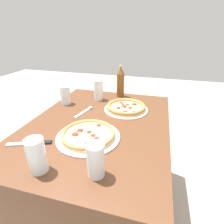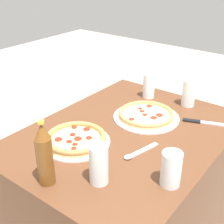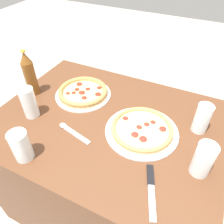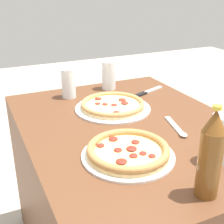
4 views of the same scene
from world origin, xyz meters
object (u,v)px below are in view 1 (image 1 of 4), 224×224
Objects in this scene: glass_mango_juice at (65,96)px; beer_bottle at (120,82)px; glass_cola at (99,91)px; glass_iced_tea at (37,157)px; pizza_pepperoni at (88,135)px; spoon at (86,111)px; pizza_veggie at (126,107)px; knife at (32,143)px; glass_orange_juice at (96,162)px.

glass_mango_juice is 0.53× the size of beer_bottle.
glass_cola reaches higher than glass_iced_tea.
pizza_pepperoni reaches higher than spoon.
knife is at bearing 143.87° from pizza_veggie.
spoon is (-0.23, 0.01, -0.06)m from glass_cola.
glass_mango_juice is at bearing 124.39° from glass_cola.
glass_iced_tea is (-0.78, -0.02, -0.01)m from glass_cola.
glass_iced_tea is at bearing 99.24° from glass_orange_juice.
spoon is at bearing 154.98° from beer_bottle.
pizza_veggie is at bearing -36.13° from knife.
pizza_pepperoni reaches higher than knife.
glass_iced_tea is 0.90m from beer_bottle.
knife is at bearing 169.11° from glass_cola.
spoon is (-0.09, 0.26, -0.01)m from pizza_veggie.
glass_cola is at bearing -10.89° from knife.
glass_orange_juice is 0.86m from beer_bottle.
glass_iced_tea reaches higher than spoon.
beer_bottle reaches higher than glass_cola.
glass_iced_tea is 1.04× the size of glass_orange_juice.
pizza_pepperoni is 0.50m from glass_mango_juice.
pizza_pepperoni is 2.14× the size of glass_cola.
glass_cola reaches higher than spoon.
pizza_veggie is at bearing -19.03° from glass_iced_tea.
glass_orange_juice reaches higher than pizza_veggie.
glass_cola is at bearing 13.33° from pizza_pepperoni.
spoon is (0.51, 0.26, -0.06)m from glass_orange_juice.
glass_cola reaches higher than knife.
beer_bottle is (0.89, -0.12, 0.05)m from glass_iced_tea.
knife is (0.14, 0.15, -0.06)m from glass_iced_tea.
glass_cola is 0.25m from glass_mango_juice.
beer_bottle reaches higher than glass_iced_tea.
glass_iced_tea is at bearing -176.26° from spoon.
pizza_pepperoni is 0.28m from glass_iced_tea.
glass_iced_tea is 0.70× the size of knife.
pizza_veggie is at bearing -158.92° from beer_bottle.
knife is at bearing 165.04° from spoon.
glass_cola is 0.74× the size of knife.
glass_mango_juice is 0.51m from knife.
glass_mango_juice reaches higher than knife.
pizza_pepperoni is 2.47× the size of glass_mango_juice.
glass_iced_tea is at bearing 159.15° from pizza_pepperoni.
glass_mango_juice is 0.72× the size of spoon.
pizza_veggie is 2.05× the size of glass_iced_tea.
pizza_pepperoni is at bearing 162.25° from pizza_veggie.
glass_cola is at bearing -55.61° from glass_mango_juice.
pizza_veggie is 0.45m from glass_mango_juice.
beer_bottle is 1.36× the size of spoon.
pizza_pepperoni is (-0.38, 0.12, -0.00)m from pizza_veggie.
glass_iced_tea is 0.21m from knife.
glass_orange_juice is at bearing -179.67° from pizza_veggie.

